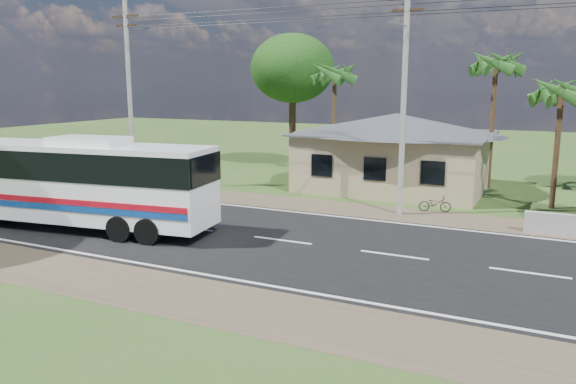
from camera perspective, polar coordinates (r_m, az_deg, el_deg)
name	(u,v)px	position (r m, az deg, el deg)	size (l,w,h in m)	color
ground	(282,241)	(22.22, -0.57, -4.98)	(120.00, 120.00, 0.00)	#2B4A1A
road	(282,241)	(22.21, -0.57, -4.96)	(120.00, 16.00, 0.03)	black
house	(396,144)	(33.43, 10.87, 4.85)	(12.40, 10.00, 5.00)	tan
utility_poles	(397,91)	(26.53, 11.00, 10.06)	(32.80, 2.22, 11.00)	#9E9E99
palm_near	(562,92)	(30.18, 26.07, 9.14)	(2.80, 2.80, 6.70)	#47301E
palm_mid	(496,64)	(34.86, 20.39, 12.05)	(2.80, 2.80, 8.20)	#47301E
palm_far	(335,74)	(37.64, 4.77, 11.83)	(2.80, 2.80, 7.70)	#47301E
tree_behind_house	(292,69)	(41.06, 0.46, 12.41)	(6.00, 6.00, 9.61)	#47301E
coach_bus	(70,176)	(25.38, -21.24, 1.50)	(12.94, 4.30, 3.95)	white
motorcycle	(435,204)	(27.97, 14.70, -1.16)	(0.53, 1.51, 0.79)	black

